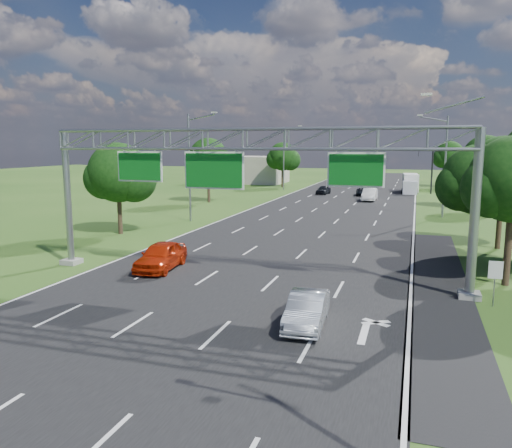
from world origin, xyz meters
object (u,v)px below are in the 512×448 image
at_px(regulatory_sign, 495,274).
at_px(red_coupe, 161,256).
at_px(traffic_signal, 408,159).
at_px(silver_sedan, 307,310).
at_px(sign_gantry, 246,151).
at_px(box_truck, 410,184).

xyz_separation_m(regulatory_sign, red_coupe, (-17.54, 1.54, -0.71)).
height_order(traffic_signal, silver_sedan, traffic_signal).
distance_m(sign_gantry, box_truck, 55.39).
relative_size(red_coupe, silver_sedan, 1.16).
bearing_deg(red_coupe, regulatory_sign, -10.71).
bearing_deg(silver_sedan, sign_gantry, 124.00).
bearing_deg(box_truck, sign_gantry, -102.56).
bearing_deg(box_truck, red_coupe, -108.23).
bearing_deg(sign_gantry, traffic_signal, 82.32).
height_order(traffic_signal, box_truck, traffic_signal).
relative_size(traffic_signal, red_coupe, 2.59).
relative_size(traffic_signal, box_truck, 1.63).
relative_size(sign_gantry, regulatory_sign, 11.19).
bearing_deg(silver_sedan, box_truck, 83.44).
bearing_deg(silver_sedan, traffic_signal, 83.86).
height_order(red_coupe, silver_sedan, red_coupe).
bearing_deg(red_coupe, silver_sedan, -38.40).
height_order(sign_gantry, silver_sedan, sign_gantry).
relative_size(silver_sedan, box_truck, 0.54).
xyz_separation_m(traffic_signal, box_truck, (0.52, 1.58, -3.83)).
relative_size(sign_gantry, red_coupe, 4.99).
bearing_deg(red_coupe, box_truck, 70.63).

